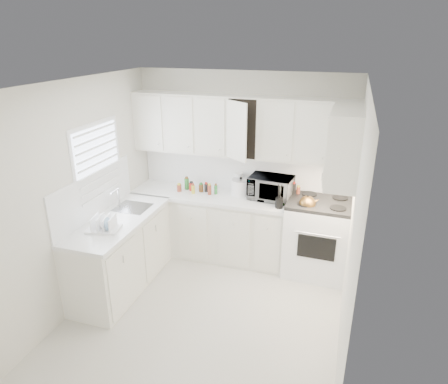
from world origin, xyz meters
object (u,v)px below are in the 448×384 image
at_px(dish_rack, 103,222).
at_px(tea_kettle, 307,203).
at_px(microwave, 271,185).
at_px(rice_cooker, 241,186).
at_px(stove, 320,228).
at_px(utensil_crock, 280,196).

bearing_deg(dish_rack, tea_kettle, 18.39).
xyz_separation_m(microwave, rice_cooker, (-0.43, 0.03, -0.06)).
distance_m(rice_cooker, dish_rack, 1.94).
bearing_deg(dish_rack, stove, 19.42).
xyz_separation_m(tea_kettle, utensil_crock, (-0.35, -0.01, 0.06)).
bearing_deg(rice_cooker, dish_rack, -147.85).
bearing_deg(microwave, dish_rack, -132.27).
relative_size(microwave, dish_rack, 1.61).
xyz_separation_m(tea_kettle, rice_cooker, (-0.95, 0.29, 0.02)).
height_order(stove, rice_cooker, stove).
relative_size(tea_kettle, microwave, 0.46).
xyz_separation_m(stove, rice_cooker, (-1.13, 0.13, 0.41)).
distance_m(stove, tea_kettle, 0.46).
distance_m(microwave, dish_rack, 2.21).
distance_m(rice_cooker, utensil_crock, 0.67).
bearing_deg(stove, microwave, 173.82).
distance_m(utensil_crock, dish_rack, 2.17).
height_order(microwave, dish_rack, microwave).
xyz_separation_m(rice_cooker, utensil_crock, (0.59, -0.30, 0.04)).
relative_size(stove, rice_cooker, 5.20).
relative_size(rice_cooker, utensil_crock, 0.78).
bearing_deg(stove, dish_rack, -147.18).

